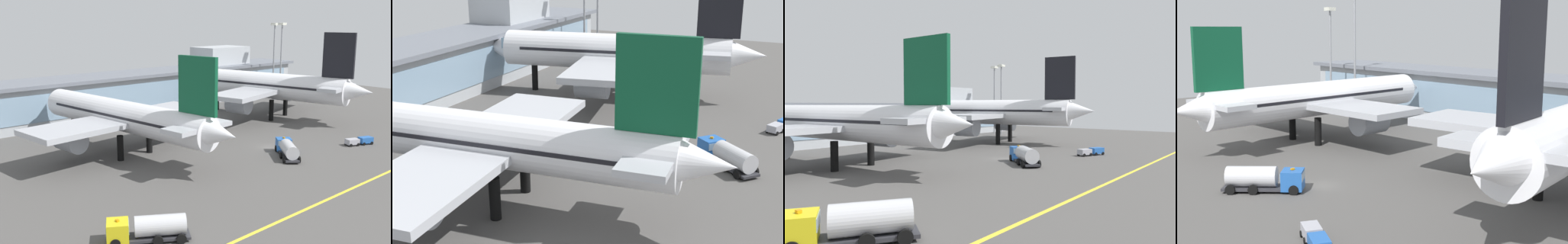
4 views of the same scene
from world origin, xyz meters
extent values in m
plane|color=#514F4C|center=(0.00, 0.00, 0.00)|extent=(180.00, 180.00, 0.00)
cube|color=#ADB2B7|center=(0.00, 46.37, 4.62)|extent=(118.16, 12.00, 9.23)
cube|color=#84A3BC|center=(0.00, 40.32, 5.08)|extent=(113.43, 0.20, 5.91)
cube|color=slate|center=(0.00, 46.37, 9.63)|extent=(121.16, 14.00, 0.80)
cube|color=#ADB2B7|center=(35.45, 48.37, 12.23)|extent=(16.00, 10.00, 6.00)
cylinder|color=black|center=(-25.13, 11.53, 2.19)|extent=(1.10, 1.10, 4.38)
cylinder|color=black|center=(-18.60, 12.15, 2.19)|extent=(1.10, 1.10, 4.38)
cylinder|color=white|center=(-22.17, 15.10, 6.84)|extent=(9.30, 41.22, 5.47)
cone|color=white|center=(-20.07, -7.16, 7.25)|extent=(5.20, 6.43, 4.65)
cube|color=black|center=(-22.17, 15.10, 7.25)|extent=(8.74, 34.71, 0.44)
cube|color=#B7BAC1|center=(-22.17, 15.10, 6.16)|extent=(36.22, 13.11, 0.88)
cylinder|color=#999EA8|center=(-32.19, 15.63, 3.99)|extent=(4.31, 5.65, 3.83)
cylinder|color=#999EA8|center=(-12.43, 17.50, 3.99)|extent=(4.31, 5.65, 3.83)
cube|color=#0C4C2D|center=(-20.48, -2.81, 13.95)|extent=(1.35, 7.39, 8.75)
cube|color=#B7BAC1|center=(-20.48, -2.81, 7.66)|extent=(11.72, 5.55, 0.70)
cylinder|color=black|center=(19.10, 14.78, 2.47)|extent=(1.10, 1.10, 4.95)
cylinder|color=black|center=(26.38, 16.23, 2.47)|extent=(1.10, 1.10, 4.95)
cylinder|color=black|center=(19.22, 33.16, 2.47)|extent=(1.10, 1.10, 4.95)
cylinder|color=white|center=(22.13, 18.58, 7.73)|extent=(13.72, 39.58, 6.19)
cone|color=white|center=(17.93, 39.58, 7.73)|extent=(6.85, 6.61, 5.88)
cone|color=white|center=(26.38, -2.73, 8.20)|extent=(6.49, 7.70, 5.26)
cube|color=#84A3BC|center=(18.60, 36.22, 8.82)|extent=(5.40, 5.15, 1.86)
cube|color=black|center=(22.13, 18.58, 8.20)|extent=(12.56, 33.45, 0.49)
cube|color=#B7BAC1|center=(22.13, 18.58, 6.96)|extent=(40.43, 16.91, 0.99)
cylinder|color=#999EA8|center=(11.04, 17.80, 4.52)|extent=(5.24, 5.84, 4.33)
cylinder|color=#999EA8|center=(32.66, 22.11, 4.52)|extent=(5.24, 5.84, 4.33)
cube|color=black|center=(25.49, 1.69, 15.77)|extent=(2.11, 7.05, 9.90)
cube|color=#B7BAC1|center=(25.49, 1.69, 8.66)|extent=(13.19, 6.69, 0.79)
cylinder|color=black|center=(15.21, -10.02, 0.30)|extent=(0.63, 0.41, 0.60)
cylinder|color=black|center=(13.96, -9.52, 0.30)|extent=(0.62, 0.39, 0.60)
cylinder|color=black|center=(13.40, -10.91, 0.30)|extent=(0.62, 0.39, 0.60)
cylinder|color=black|center=(12.40, -8.90, 0.30)|extent=(0.62, 0.39, 0.60)
cylinder|color=black|center=(11.84, -10.29, 0.30)|extent=(0.62, 0.39, 0.60)
cube|color=#A8A8B2|center=(12.90, -9.90, 0.80)|extent=(2.79, 2.28, 1.00)
cube|color=#2D2D33|center=(14.29, -10.46, 0.45)|extent=(0.59, 0.32, 0.08)
cylinder|color=black|center=(-0.99, -2.68, 0.55)|extent=(0.95, 1.03, 1.10)
cylinder|color=black|center=(0.98, -4.38, 0.55)|extent=(0.95, 1.03, 1.10)
cylinder|color=black|center=(-3.93, -6.08, 0.55)|extent=(0.95, 1.03, 1.10)
cylinder|color=black|center=(-1.96, -7.78, 0.55)|extent=(0.95, 1.03, 1.10)
cylinder|color=black|center=(-5.58, -7.98, 0.55)|extent=(0.95, 1.03, 1.10)
cylinder|color=black|center=(-3.61, -9.69, 0.55)|extent=(0.95, 1.03, 1.10)
cube|color=#2D2D33|center=(-2.83, -6.79, 0.45)|extent=(6.72, 7.25, 0.30)
cube|color=#235BB2|center=(-0.18, -3.73, 1.40)|extent=(3.50, 3.47, 2.20)
cube|color=#84A3BC|center=(-0.18, -3.73, 1.88)|extent=(3.48, 3.47, 0.88)
cylinder|color=silver|center=(-3.18, -7.20, 1.75)|extent=(5.39, 5.72, 2.30)
cube|color=orange|center=(-0.18, -3.73, 2.62)|extent=(0.30, 0.40, 0.20)
cylinder|color=gray|center=(44.07, 31.81, 10.88)|extent=(0.44, 0.44, 21.77)
cylinder|color=gray|center=(45.68, 35.77, 10.83)|extent=(0.44, 0.44, 21.66)
camera|label=1|loc=(-66.94, -53.95, 23.76)|focal=43.10mm
camera|label=2|loc=(-64.22, -16.77, 25.63)|focal=49.90mm
camera|label=3|loc=(-53.17, -38.14, 9.61)|focal=34.10mm
camera|label=4|loc=(50.39, -34.27, 18.07)|focal=49.72mm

